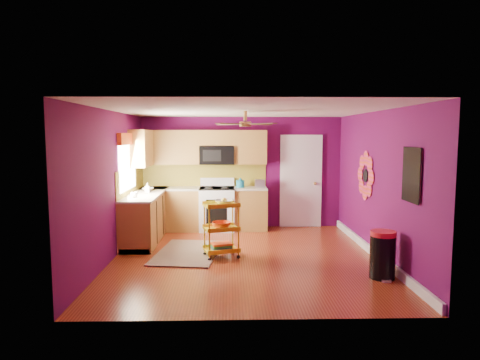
{
  "coord_description": "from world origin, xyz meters",
  "views": [
    {
      "loc": [
        -0.27,
        -7.16,
        2.09
      ],
      "look_at": [
        -0.09,
        0.4,
        1.3
      ],
      "focal_mm": 32.0,
      "sensor_mm": 36.0,
      "label": 1
    }
  ],
  "objects": [
    {
      "name": "counter_dish",
      "position": [
        -1.97,
        1.71,
        0.97
      ],
      "size": [
        0.24,
        0.24,
        0.06
      ],
      "primitive_type": "imported",
      "color": "white",
      "rests_on": "lower_cabinets"
    },
    {
      "name": "soap_bottle_a",
      "position": [
        -1.92,
        1.38,
        1.04
      ],
      "size": [
        0.09,
        0.09,
        0.2
      ],
      "primitive_type": "imported",
      "color": "#EA3F72",
      "rests_on": "lower_cabinets"
    },
    {
      "name": "lower_cabinets",
      "position": [
        -1.35,
        1.82,
        0.43
      ],
      "size": [
        2.81,
        2.31,
        0.94
      ],
      "color": "brown",
      "rests_on": "ground"
    },
    {
      "name": "right_wall_art",
      "position": [
        2.23,
        -0.34,
        1.44
      ],
      "size": [
        0.04,
        2.74,
        1.04
      ],
      "color": "black",
      "rests_on": "ground"
    },
    {
      "name": "counter_cup",
      "position": [
        -2.04,
        0.73,
        0.99
      ],
      "size": [
        0.13,
        0.13,
        0.1
      ],
      "primitive_type": "imported",
      "color": "white",
      "rests_on": "lower_cabinets"
    },
    {
      "name": "soap_bottle_b",
      "position": [
        -1.96,
        1.57,
        1.02
      ],
      "size": [
        0.12,
        0.12,
        0.16
      ],
      "primitive_type": "imported",
      "color": "white",
      "rests_on": "lower_cabinets"
    },
    {
      "name": "room_envelope",
      "position": [
        0.03,
        0.0,
        1.63
      ],
      "size": [
        4.54,
        5.04,
        2.52
      ],
      "color": "#540943",
      "rests_on": "ground"
    },
    {
      "name": "rolling_cart",
      "position": [
        -0.41,
        0.03,
        0.53
      ],
      "size": [
        0.66,
        0.56,
        1.03
      ],
      "color": "yellow",
      "rests_on": "ground"
    },
    {
      "name": "trash_can",
      "position": [
        1.97,
        -1.11,
        0.35
      ],
      "size": [
        0.39,
        0.41,
        0.7
      ],
      "color": "black",
      "rests_on": "ground"
    },
    {
      "name": "upper_cabinetry",
      "position": [
        -1.24,
        2.17,
        1.8
      ],
      "size": [
        2.8,
        2.3,
        1.26
      ],
      "color": "brown",
      "rests_on": "ground"
    },
    {
      "name": "electric_range",
      "position": [
        -0.55,
        2.17,
        0.48
      ],
      "size": [
        0.76,
        0.66,
        1.13
      ],
      "color": "white",
      "rests_on": "ground"
    },
    {
      "name": "shag_rug",
      "position": [
        -1.01,
        0.29,
        0.01
      ],
      "size": [
        1.26,
        1.82,
        0.02
      ],
      "primitive_type": "cube",
      "rotation": [
        0.0,
        0.0,
        -0.13
      ],
      "color": "black",
      "rests_on": "ground"
    },
    {
      "name": "ground",
      "position": [
        0.0,
        0.0,
        0.0
      ],
      "size": [
        5.0,
        5.0,
        0.0
      ],
      "primitive_type": "plane",
      "color": "maroon",
      "rests_on": "ground"
    },
    {
      "name": "left_window",
      "position": [
        -2.22,
        1.05,
        1.74
      ],
      "size": [
        0.08,
        1.35,
        1.08
      ],
      "color": "white",
      "rests_on": "ground"
    },
    {
      "name": "toaster",
      "position": [
        0.4,
        2.21,
        1.03
      ],
      "size": [
        0.22,
        0.15,
        0.18
      ],
      "primitive_type": "cube",
      "color": "beige",
      "rests_on": "lower_cabinets"
    },
    {
      "name": "ceiling_fan",
      "position": [
        0.0,
        0.2,
        2.29
      ],
      "size": [
        1.01,
        1.01,
        0.26
      ],
      "color": "#BF8C3F",
      "rests_on": "ground"
    },
    {
      "name": "teal_kettle",
      "position": [
        -0.03,
        2.21,
        1.02
      ],
      "size": [
        0.18,
        0.18,
        0.21
      ],
      "color": "#126D8A",
      "rests_on": "lower_cabinets"
    },
    {
      "name": "panel_door",
      "position": [
        1.35,
        2.47,
        1.02
      ],
      "size": [
        0.95,
        0.11,
        2.15
      ],
      "color": "white",
      "rests_on": "ground"
    }
  ]
}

